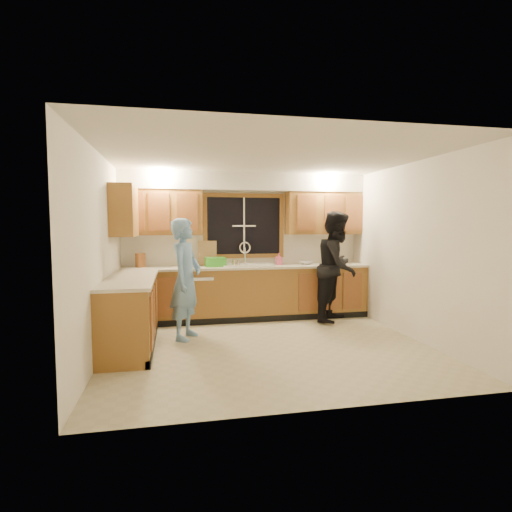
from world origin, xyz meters
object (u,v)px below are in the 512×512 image
Objects in this scene: dish_crate at (215,262)px; soap_bottle at (279,259)px; sink at (247,269)px; woman at (337,266)px; knife_block at (140,260)px; bowl at (306,263)px; stove at (125,323)px; man at (186,279)px; dishwasher at (197,297)px.

dish_crate is 1.12m from soap_bottle.
sink is 1.53m from woman.
woman reaches higher than knife_block.
knife_block is 2.82m from bowl.
knife_block is 1.05× the size of bowl.
bowl is at bearing -36.75° from knife_block.
stove is 3.42m from bowl.
stove is 2.00m from knife_block.
man is 1.32m from knife_block.
dish_crate is at bearing -177.22° from soap_bottle.
dish_crate is 1.56× the size of soap_bottle.
dish_crate is at bearing -4.18° from man.
knife_block is 2.34m from soap_bottle.
knife_block is (-1.77, 0.09, 0.17)m from sink.
knife_block is at bearing 175.00° from dish_crate.
sink is 0.47× the size of woman.
soap_bottle is at bearing 3.57° from sink.
knife_block is at bearing 173.56° from dishwasher.
stove is at bearing -117.69° from dishwasher.
dish_crate is at bearing -179.52° from bowl.
soap_bottle reaches higher than stove.
soap_bottle is (1.43, 0.05, 0.61)m from dishwasher.
dish_crate is 1.47× the size of bowl.
dishwasher is 0.44× the size of woman.
sink is 1.05× the size of dishwasher.
sink is 1.06m from bowl.
soap_bottle reaches higher than bowl.
sink reaches higher than dish_crate.
dishwasher is 2.52× the size of dish_crate.
man is 7.70× the size of bowl.
knife_block is 1.12× the size of soap_bottle.
soap_bottle reaches higher than dish_crate.
dishwasher is 3.92× the size of soap_bottle.
woman is 5.65× the size of dish_crate.
sink is at bearing 45.39° from stove.
man is (-0.21, -1.00, 0.45)m from dishwasher.
sink is 0.50× the size of man.
stove is 2.27m from dish_crate.
man is 5.25× the size of dish_crate.
dishwasher is 1.55m from soap_bottle.
woman is at bearing -10.68° from dishwasher.
woman is at bearing -54.10° from man.
woman is 8.29× the size of bowl.
sink reaches higher than soap_bottle.
man reaches higher than stove.
dishwasher is 1.98m from bowl.
woman is (2.52, 0.57, 0.07)m from man.
bowl is (-0.41, 0.45, 0.03)m from woman.
woman is at bearing -12.17° from dish_crate.
dish_crate reaches higher than stove.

